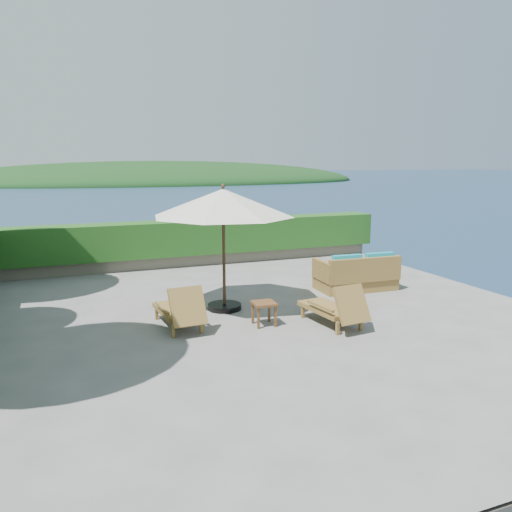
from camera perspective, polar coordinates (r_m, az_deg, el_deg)
name	(u,v)px	position (r m, az deg, el deg)	size (l,w,h in m)	color
ground	(257,317)	(10.12, 0.09, -7.03)	(12.00, 12.00, 0.00)	gray
foundation	(257,389)	(10.69, 0.09, -14.97)	(12.00, 12.00, 3.00)	#514940
ocean	(257,453)	(11.40, 0.09, -21.55)	(600.00, 600.00, 0.00)	#162946
offshore_island	(160,182)	(151.78, -10.90, 8.27)	(126.00, 57.60, 12.60)	black
planter_wall_far	(189,259)	(15.26, -7.72, -0.34)	(12.00, 0.60, 0.36)	#6F6659
hedge_far	(188,237)	(15.15, -7.78, 2.14)	(12.40, 0.90, 1.00)	#1A4614
patio_umbrella	(223,204)	(10.26, -3.76, 5.96)	(3.55, 3.55, 2.65)	black
lounge_left	(180,309)	(9.49, -8.69, -6.04)	(0.76, 1.57, 0.89)	brown
lounge_right	(335,307)	(9.63, 9.06, -5.82)	(0.79, 1.59, 0.88)	brown
side_table	(264,306)	(9.55, 0.92, -5.76)	(0.45, 0.45, 0.46)	brown
wicker_loveseat	(357,275)	(12.41, 11.47, -2.16)	(1.97, 1.07, 0.94)	brown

